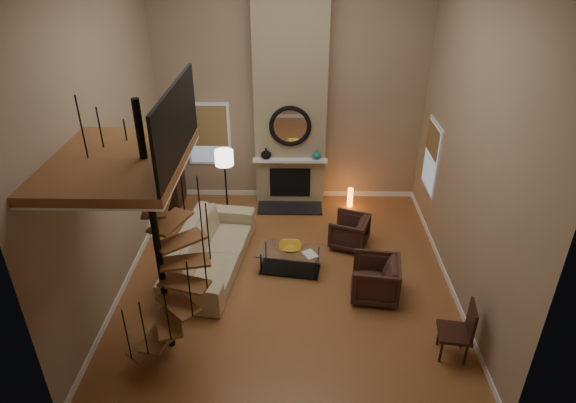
{
  "coord_description": "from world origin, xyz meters",
  "views": [
    {
      "loc": [
        0.16,
        -7.59,
        5.84
      ],
      "look_at": [
        0.0,
        0.4,
        1.4
      ],
      "focal_mm": 31.08,
      "sensor_mm": 36.0,
      "label": 1
    }
  ],
  "objects_px": {
    "hutch": "(171,167)",
    "accent_lamp": "(350,197)",
    "armchair_far": "(380,280)",
    "armchair_near": "(352,232)",
    "coffee_table": "(290,258)",
    "sofa": "(210,249)",
    "side_chair": "(461,329)",
    "floor_lamp": "(225,164)"
  },
  "relations": [
    {
      "from": "floor_lamp",
      "to": "accent_lamp",
      "type": "distance_m",
      "value": 3.11
    },
    {
      "from": "coffee_table",
      "to": "floor_lamp",
      "type": "xyz_separation_m",
      "value": [
        -1.42,
        1.82,
        1.13
      ]
    },
    {
      "from": "armchair_near",
      "to": "accent_lamp",
      "type": "relative_size",
      "value": 1.6
    },
    {
      "from": "hutch",
      "to": "accent_lamp",
      "type": "relative_size",
      "value": 4.09
    },
    {
      "from": "armchair_near",
      "to": "armchair_far",
      "type": "xyz_separation_m",
      "value": [
        0.34,
        -1.56,
        0.0
      ]
    },
    {
      "from": "accent_lamp",
      "to": "armchair_far",
      "type": "bearing_deg",
      "value": -86.02
    },
    {
      "from": "coffee_table",
      "to": "accent_lamp",
      "type": "xyz_separation_m",
      "value": [
        1.37,
        2.51,
        -0.03
      ]
    },
    {
      "from": "armchair_near",
      "to": "side_chair",
      "type": "bearing_deg",
      "value": 44.35
    },
    {
      "from": "armchair_near",
      "to": "accent_lamp",
      "type": "bearing_deg",
      "value": -163.91
    },
    {
      "from": "armchair_near",
      "to": "side_chair",
      "type": "xyz_separation_m",
      "value": [
        1.35,
        -2.96,
        0.17
      ]
    },
    {
      "from": "armchair_near",
      "to": "coffee_table",
      "type": "distance_m",
      "value": 1.51
    },
    {
      "from": "hutch",
      "to": "floor_lamp",
      "type": "relative_size",
      "value": 1.1
    },
    {
      "from": "armchair_far",
      "to": "coffee_table",
      "type": "xyz_separation_m",
      "value": [
        -1.6,
        0.73,
        -0.07
      ]
    },
    {
      "from": "hutch",
      "to": "coffee_table",
      "type": "height_order",
      "value": "hutch"
    },
    {
      "from": "sofa",
      "to": "armchair_near",
      "type": "height_order",
      "value": "sofa"
    },
    {
      "from": "hutch",
      "to": "armchair_near",
      "type": "relative_size",
      "value": 2.56
    },
    {
      "from": "hutch",
      "to": "accent_lamp",
      "type": "bearing_deg",
      "value": -1.37
    },
    {
      "from": "floor_lamp",
      "to": "sofa",
      "type": "bearing_deg",
      "value": -93.8
    },
    {
      "from": "armchair_near",
      "to": "coffee_table",
      "type": "xyz_separation_m",
      "value": [
        -1.26,
        -0.83,
        -0.07
      ]
    },
    {
      "from": "armchair_far",
      "to": "accent_lamp",
      "type": "bearing_deg",
      "value": -168.17
    },
    {
      "from": "accent_lamp",
      "to": "hutch",
      "type": "bearing_deg",
      "value": 178.63
    },
    {
      "from": "accent_lamp",
      "to": "side_chair",
      "type": "bearing_deg",
      "value": -75.07
    },
    {
      "from": "hutch",
      "to": "accent_lamp",
      "type": "height_order",
      "value": "hutch"
    },
    {
      "from": "side_chair",
      "to": "accent_lamp",
      "type": "bearing_deg",
      "value": 104.93
    },
    {
      "from": "floor_lamp",
      "to": "armchair_far",
      "type": "bearing_deg",
      "value": -40.06
    },
    {
      "from": "sofa",
      "to": "hutch",
      "type": "bearing_deg",
      "value": 34.35
    },
    {
      "from": "coffee_table",
      "to": "side_chair",
      "type": "bearing_deg",
      "value": -39.2
    },
    {
      "from": "hutch",
      "to": "side_chair",
      "type": "height_order",
      "value": "hutch"
    },
    {
      "from": "coffee_table",
      "to": "floor_lamp",
      "type": "relative_size",
      "value": 0.77
    },
    {
      "from": "accent_lamp",
      "to": "coffee_table",
      "type": "bearing_deg",
      "value": -118.68
    },
    {
      "from": "accent_lamp",
      "to": "sofa",
      "type": "bearing_deg",
      "value": -140.51
    },
    {
      "from": "armchair_far",
      "to": "side_chair",
      "type": "height_order",
      "value": "side_chair"
    },
    {
      "from": "hutch",
      "to": "side_chair",
      "type": "bearing_deg",
      "value": -41.2
    },
    {
      "from": "floor_lamp",
      "to": "accent_lamp",
      "type": "relative_size",
      "value": 3.72
    },
    {
      "from": "coffee_table",
      "to": "floor_lamp",
      "type": "height_order",
      "value": "floor_lamp"
    },
    {
      "from": "armchair_near",
      "to": "coffee_table",
      "type": "bearing_deg",
      "value": -36.71
    },
    {
      "from": "accent_lamp",
      "to": "side_chair",
      "type": "distance_m",
      "value": 4.81
    },
    {
      "from": "sofa",
      "to": "armchair_far",
      "type": "distance_m",
      "value": 3.25
    },
    {
      "from": "sofa",
      "to": "accent_lamp",
      "type": "relative_size",
      "value": 6.34
    },
    {
      "from": "hutch",
      "to": "armchair_far",
      "type": "distance_m",
      "value": 5.55
    },
    {
      "from": "armchair_far",
      "to": "accent_lamp",
      "type": "xyz_separation_m",
      "value": [
        -0.22,
        3.24,
        -0.1
      ]
    },
    {
      "from": "accent_lamp",
      "to": "side_chair",
      "type": "relative_size",
      "value": 0.46
    }
  ]
}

